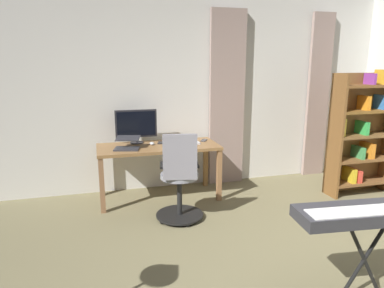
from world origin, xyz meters
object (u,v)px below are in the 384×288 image
(cell_phone_face_up, at_px, (204,140))
(computer_monitor, at_px, (136,125))
(computer_mouse, at_px, (152,143))
(office_chair, at_px, (180,181))
(computer_keyboard, at_px, (184,144))
(desk, at_px, (158,152))
(cell_phone_by_monitor, at_px, (160,143))
(laptop, at_px, (127,145))
(bookshelf, at_px, (361,134))
(piano_keyboard, at_px, (370,215))

(cell_phone_face_up, bearing_deg, computer_monitor, 25.69)
(computer_mouse, bearing_deg, cell_phone_face_up, -175.44)
(office_chair, relative_size, computer_keyboard, 2.48)
(desk, height_order, cell_phone_by_monitor, cell_phone_by_monitor)
(desk, xyz_separation_m, office_chair, (-0.11, 0.76, -0.16))
(laptop, bearing_deg, bookshelf, -172.76)
(computer_keyboard, bearing_deg, cell_phone_face_up, -155.32)
(cell_phone_face_up, bearing_deg, piano_keyboard, 132.56)
(bookshelf, bearing_deg, office_chair, 5.45)
(computer_keyboard, bearing_deg, cell_phone_by_monitor, -29.91)
(computer_mouse, height_order, bookshelf, bookshelf)
(laptop, bearing_deg, office_chair, 142.21)
(laptop, height_order, cell_phone_by_monitor, laptop)
(laptop, relative_size, piano_keyboard, 0.33)
(desk, height_order, computer_monitor, computer_monitor)
(cell_phone_by_monitor, height_order, bookshelf, bookshelf)
(cell_phone_by_monitor, bearing_deg, laptop, 39.88)
(laptop, relative_size, computer_mouse, 3.80)
(computer_monitor, xyz_separation_m, bookshelf, (-2.99, 0.73, -0.15))
(computer_monitor, distance_m, piano_keyboard, 3.06)
(computer_mouse, xyz_separation_m, cell_phone_by_monitor, (-0.13, -0.07, -0.01))
(bookshelf, height_order, piano_keyboard, bookshelf)
(computer_monitor, xyz_separation_m, computer_keyboard, (-0.59, 0.26, -0.24))
(desk, relative_size, computer_mouse, 15.84)
(cell_phone_face_up, height_order, bookshelf, bookshelf)
(cell_phone_face_up, xyz_separation_m, cell_phone_by_monitor, (0.61, -0.01, 0.00))
(desk, bearing_deg, computer_mouse, -35.93)
(computer_monitor, xyz_separation_m, piano_keyboard, (-1.40, 2.71, -0.28))
(office_chair, distance_m, laptop, 0.91)
(office_chair, height_order, bookshelf, bookshelf)
(desk, bearing_deg, bookshelf, 169.41)
(cell_phone_by_monitor, relative_size, piano_keyboard, 0.13)
(computer_monitor, relative_size, computer_mouse, 5.55)
(laptop, xyz_separation_m, bookshelf, (-3.15, 0.43, 0.05))
(office_chair, xyz_separation_m, computer_keyboard, (-0.23, -0.72, 0.26))
(office_chair, height_order, laptop, office_chair)
(office_chair, bearing_deg, laptop, 138.05)
(computer_monitor, distance_m, cell_phone_face_up, 0.96)
(computer_mouse, bearing_deg, computer_monitor, -42.16)
(office_chair, distance_m, computer_monitor, 1.16)
(laptop, distance_m, piano_keyboard, 2.87)
(piano_keyboard, bearing_deg, desk, -59.56)
(computer_monitor, height_order, bookshelf, bookshelf)
(laptop, height_order, piano_keyboard, laptop)
(computer_monitor, bearing_deg, cell_phone_face_up, 173.43)
(desk, xyz_separation_m, bookshelf, (-2.73, 0.51, 0.19))
(cell_phone_by_monitor, height_order, piano_keyboard, piano_keyboard)
(computer_keyboard, distance_m, computer_mouse, 0.42)
(bookshelf, xyz_separation_m, piano_keyboard, (1.60, 1.98, -0.13))
(office_chair, relative_size, piano_keyboard, 0.92)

